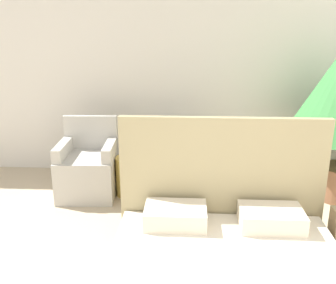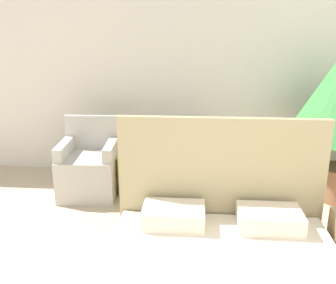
% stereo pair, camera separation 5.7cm
% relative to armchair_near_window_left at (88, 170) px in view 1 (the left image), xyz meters
% --- Properties ---
extents(wall_back, '(10.00, 0.06, 2.90)m').
position_rel_armchair_near_window_left_xyz_m(wall_back, '(0.79, 0.82, 1.16)').
color(wall_back, silver).
rests_on(wall_back, ground_plane).
extents(armchair_near_window_left, '(0.66, 0.66, 0.87)m').
position_rel_armchair_near_window_left_xyz_m(armchair_near_window_left, '(0.00, 0.00, 0.00)').
color(armchair_near_window_left, '#B7B2A8').
rests_on(armchair_near_window_left, ground_plane).
extents(armchair_near_window_right, '(0.65, 0.66, 0.87)m').
position_rel_armchair_near_window_left_xyz_m(armchair_near_window_right, '(0.97, 0.00, 0.00)').
color(armchair_near_window_right, '#B7B2A8').
rests_on(armchair_near_window_right, ground_plane).
extents(side_table, '(0.35, 0.35, 0.45)m').
position_rel_armchair_near_window_left_xyz_m(side_table, '(0.49, 0.03, -0.07)').
color(side_table, gold).
rests_on(side_table, ground_plane).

